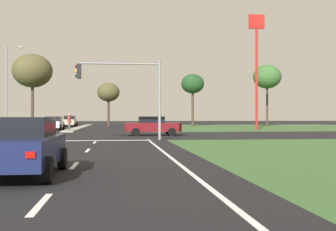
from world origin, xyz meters
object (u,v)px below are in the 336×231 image
car_white_fifth (54,123)px  car_navy_fourth (19,146)px  car_beige_near (70,121)px  traffic_signal_near_right (127,84)px  pedestrian_at_median (69,120)px  treeline_third (32,71)px  treeline_fifth (193,84)px  fastfood_pole_sign (257,47)px  car_maroon_third (153,126)px  treeline_fourth (108,93)px  treeline_sixth (267,77)px  street_lamp_third (8,83)px

car_white_fifth → car_navy_fourth: bearing=97.0°
car_beige_near → car_white_fifth: size_ratio=1.03×
car_beige_near → traffic_signal_near_right: (7.72, -36.91, 2.86)m
traffic_signal_near_right → pedestrian_at_median: 15.95m
treeline_third → treeline_fifth: (23.40, 4.20, -1.34)m
traffic_signal_near_right → fastfood_pole_sign: 25.50m
car_white_fifth → fastfood_pole_sign: size_ratio=0.34×
car_beige_near → car_maroon_third: car_beige_near is taller
pedestrian_at_median → treeline_fourth: bearing=136.8°
car_beige_near → treeline_fourth: treeline_fourth is taller
traffic_signal_near_right → treeline_sixth: size_ratio=0.61×
street_lamp_third → treeline_fourth: size_ratio=1.57×
fastfood_pole_sign → car_beige_near: bearing=143.0°
treeline_fourth → treeline_fifth: 13.45m
car_white_fifth → pedestrian_at_median: bearing=111.5°
car_white_fifth → pedestrian_at_median: size_ratio=2.62×
fastfood_pole_sign → treeline_fourth: (-17.17, 14.60, -4.55)m
car_maroon_third → pedestrian_at_median: (-7.54, 8.25, 0.38)m
car_beige_near → traffic_signal_near_right: traffic_signal_near_right is taller
traffic_signal_near_right → pedestrian_at_median: traffic_signal_near_right is taller
car_beige_near → treeline_fourth: size_ratio=0.72×
car_white_fifth → traffic_signal_near_right: (7.73, -20.85, 2.90)m
car_maroon_third → car_navy_fourth: size_ratio=1.05×
car_maroon_third → car_white_fifth: car_maroon_third is taller
car_navy_fourth → treeline_third: size_ratio=0.42×
car_navy_fourth → car_white_fifth: size_ratio=0.97×
car_maroon_third → treeline_fifth: (8.75, 31.17, 5.73)m
fastfood_pole_sign → treeline_sixth: fastfood_pole_sign is taller
car_maroon_third → traffic_signal_near_right: size_ratio=0.81×
treeline_fourth → treeline_sixth: (23.24, -1.13, 2.39)m
traffic_signal_near_right → treeline_sixth: (21.28, 33.10, 3.67)m
pedestrian_at_median → treeline_fifth: (16.29, 22.92, 5.35)m
street_lamp_third → car_navy_fourth: bearing=-75.8°
pedestrian_at_median → fastfood_pole_sign: 22.70m
treeline_third → fastfood_pole_sign: bearing=-26.7°
street_lamp_third → pedestrian_at_median: bearing=-50.4°
car_navy_fourth → traffic_signal_near_right: bearing=79.3°
car_beige_near → car_maroon_third: bearing=108.1°
pedestrian_at_median → car_white_fifth: bearing=168.2°
car_maroon_third → street_lamp_third: size_ratio=0.45×
treeline_sixth → car_beige_near: bearing=172.5°
street_lamp_third → treeline_fifth: size_ratio=1.23×
treeline_fifth → street_lamp_third: bearing=-152.5°
street_lamp_third → treeline_third: size_ratio=0.98×
pedestrian_at_median → treeline_sixth: (26.63, 18.29, 6.17)m
street_lamp_third → treeline_fifth: (24.62, 12.83, 1.00)m
traffic_signal_near_right → treeline_third: size_ratio=0.54×
car_maroon_third → pedestrian_at_median: size_ratio=2.65×
car_beige_near → car_white_fifth: bearing=90.0°
car_white_fifth → treeline_fourth: treeline_fourth is taller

